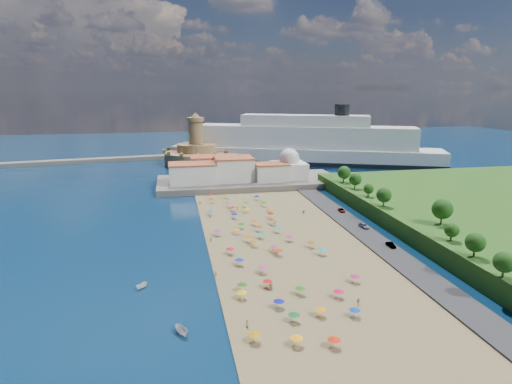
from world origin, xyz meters
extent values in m
plane|color=#071938|center=(0.00, 0.00, 0.00)|extent=(700.00, 700.00, 0.00)
cube|color=#59544C|center=(10.00, 73.00, 1.50)|extent=(90.00, 36.00, 3.00)
cube|color=#59544C|center=(-12.00, 108.00, 1.20)|extent=(18.00, 70.00, 2.40)
cube|color=#59544C|center=(-110.00, 153.00, 1.30)|extent=(199.03, 34.77, 2.60)
cube|color=silver|center=(-18.00, 69.00, 7.50)|extent=(22.00, 14.00, 9.00)
cube|color=silver|center=(2.00, 71.00, 8.50)|extent=(18.00, 16.00, 11.00)
cube|color=silver|center=(20.00, 67.00, 7.00)|extent=(16.00, 12.00, 8.00)
cube|color=silver|center=(-6.00, 83.00, 8.00)|extent=(24.00, 14.00, 10.00)
cube|color=silver|center=(30.00, 71.00, 7.00)|extent=(16.00, 16.00, 8.00)
sphere|color=silver|center=(30.00, 71.00, 13.00)|extent=(10.00, 10.00, 10.00)
cylinder|color=silver|center=(30.00, 71.00, 16.80)|extent=(1.20, 1.20, 1.60)
cylinder|color=olive|center=(-12.00, 138.00, 4.00)|extent=(40.00, 40.00, 8.00)
cylinder|color=olive|center=(-12.00, 138.00, 10.50)|extent=(24.00, 24.00, 5.00)
cylinder|color=olive|center=(-12.00, 138.00, 20.00)|extent=(9.00, 9.00, 14.00)
cylinder|color=olive|center=(-12.00, 138.00, 28.20)|extent=(10.40, 10.40, 2.40)
cone|color=olive|center=(-12.00, 138.00, 30.90)|extent=(6.00, 6.00, 3.00)
cube|color=black|center=(55.80, 128.26, 1.38)|extent=(168.33, 88.56, 2.76)
cube|color=silver|center=(55.80, 128.26, 5.12)|extent=(167.25, 87.82, 10.23)
cube|color=silver|center=(55.80, 128.26, 17.05)|extent=(133.97, 70.67, 13.64)
cube|color=silver|center=(55.80, 128.26, 27.28)|extent=(79.66, 44.91, 6.82)
cylinder|color=black|center=(76.84, 119.64, 34.10)|extent=(9.09, 9.09, 6.82)
cylinder|color=gray|center=(7.52, 15.10, 1.25)|extent=(0.07, 0.07, 2.00)
cone|color=red|center=(7.52, 15.10, 2.15)|extent=(2.50, 2.50, 0.60)
cylinder|color=gray|center=(6.36, 7.08, 1.25)|extent=(0.07, 0.07, 2.00)
cone|color=#79550B|center=(6.36, 7.08, 2.15)|extent=(2.50, 2.50, 0.60)
cylinder|color=gray|center=(-5.99, -64.51, 1.25)|extent=(0.07, 0.07, 2.00)
cone|color=#FEAD0D|center=(-5.99, -64.51, 2.15)|extent=(2.50, 2.50, 0.60)
cylinder|color=gray|center=(-5.78, -50.16, 1.25)|extent=(0.07, 0.07, 2.00)
cone|color=#0D13AD|center=(-5.78, -50.16, 2.15)|extent=(2.50, 2.50, 0.60)
cylinder|color=gray|center=(8.48, 31.03, 1.25)|extent=(0.07, 0.07, 2.00)
cone|color=#147014|center=(8.48, 31.03, 2.15)|extent=(2.50, 2.50, 0.60)
cylinder|color=gray|center=(0.96, -17.84, 1.25)|extent=(0.07, 0.07, 2.00)
cone|color=#BA286A|center=(0.96, -17.84, 2.15)|extent=(2.50, 2.50, 0.60)
cylinder|color=gray|center=(-11.57, 40.32, 1.25)|extent=(0.07, 0.07, 2.00)
cone|color=#98670D|center=(-11.57, 40.32, 2.15)|extent=(2.50, 2.50, 0.60)
cylinder|color=gray|center=(-11.95, -17.19, 1.25)|extent=(0.07, 0.07, 2.00)
cone|color=red|center=(-11.95, -17.19, 2.15)|extent=(2.50, 2.50, 0.60)
cylinder|color=gray|center=(-14.07, 22.64, 1.25)|extent=(0.07, 0.07, 2.00)
cone|color=#11679B|center=(-14.07, 22.64, 2.15)|extent=(2.50, 2.50, 0.60)
cylinder|color=gray|center=(-3.96, -12.58, 1.25)|extent=(0.07, 0.07, 2.00)
cone|color=#9D740E|center=(-3.96, -12.58, 2.15)|extent=(2.50, 2.50, 0.60)
cylinder|color=gray|center=(-4.97, 26.41, 1.25)|extent=(0.07, 0.07, 2.00)
cone|color=#B00E1F|center=(-4.97, 26.41, 2.15)|extent=(2.50, 2.50, 0.60)
cylinder|color=gray|center=(-5.55, -31.69, 1.25)|extent=(0.07, 0.07, 2.00)
cone|color=#BF2987|center=(-5.55, -31.69, 2.15)|extent=(2.50, 2.50, 0.60)
cylinder|color=gray|center=(7.53, 41.62, 1.25)|extent=(0.07, 0.07, 2.00)
cone|color=#0C0F9E|center=(7.53, 41.62, 2.15)|extent=(2.50, 2.50, 0.60)
cylinder|color=gray|center=(8.93, -56.89, 1.25)|extent=(0.07, 0.07, 2.00)
cone|color=#0B439A|center=(8.93, -56.89, 2.15)|extent=(2.50, 2.50, 0.60)
cylinder|color=gray|center=(-5.10, -8.39, 1.25)|extent=(0.07, 0.07, 2.00)
cone|color=#C66408|center=(-5.10, -8.39, 2.15)|extent=(2.50, 2.50, 0.60)
cylinder|color=gray|center=(15.73, -41.58, 1.25)|extent=(0.07, 0.07, 2.00)
cone|color=#9A2165|center=(15.73, -41.58, 2.15)|extent=(2.50, 2.50, 0.60)
cylinder|color=gray|center=(13.84, -23.05, 1.25)|extent=(0.07, 0.07, 2.00)
cone|color=teal|center=(13.84, -23.05, 2.15)|extent=(2.50, 2.50, 0.60)
cylinder|color=gray|center=(-11.46, 48.20, 1.25)|extent=(0.07, 0.07, 2.00)
cone|color=red|center=(-11.46, 48.20, 2.15)|extent=(2.50, 2.50, 0.60)
cylinder|color=gray|center=(-13.83, -0.71, 1.25)|extent=(0.07, 0.07, 2.00)
cone|color=#A1229C|center=(-13.83, -0.71, 2.15)|extent=(2.50, 2.50, 0.60)
cylinder|color=gray|center=(8.78, -48.28, 1.25)|extent=(0.07, 0.07, 2.00)
cone|color=#C81050|center=(8.78, -48.28, 2.15)|extent=(2.50, 2.50, 0.60)
cylinder|color=gray|center=(-7.51, -0.03, 1.25)|extent=(0.07, 0.07, 2.00)
cone|color=orange|center=(-7.51, -0.03, 2.15)|extent=(2.50, 2.50, 0.60)
cylinder|color=gray|center=(-5.10, 39.20, 1.25)|extent=(0.07, 0.07, 2.00)
cone|color=teal|center=(-5.10, 39.20, 2.15)|extent=(2.50, 2.50, 0.60)
cylinder|color=gray|center=(1.53, -20.97, 1.25)|extent=(0.07, 0.07, 2.00)
cone|color=red|center=(1.53, -20.97, 2.15)|extent=(2.50, 2.50, 0.60)
cylinder|color=gray|center=(1.25, 32.28, 1.25)|extent=(0.07, 0.07, 2.00)
cone|color=#167E23|center=(1.25, 32.28, 2.15)|extent=(2.50, 2.50, 0.60)
cylinder|color=gray|center=(-13.50, -61.87, 1.25)|extent=(0.07, 0.07, 2.00)
cone|color=#C58108|center=(-13.50, -61.87, 2.15)|extent=(2.50, 2.50, 0.60)
cylinder|color=gray|center=(0.64, -45.08, 1.25)|extent=(0.07, 0.07, 2.00)
cone|color=#297514|center=(0.64, -45.08, 2.15)|extent=(2.50, 2.50, 0.60)
cylinder|color=gray|center=(-0.57, -5.81, 1.25)|extent=(0.07, 0.07, 2.00)
cone|color=#10967E|center=(-0.57, -5.81, 2.15)|extent=(2.50, 2.50, 0.60)
cylinder|color=gray|center=(-5.73, 17.23, 1.25)|extent=(0.07, 0.07, 2.00)
cone|color=#0B1990|center=(-5.73, 17.23, 2.15)|extent=(2.50, 2.50, 0.60)
cylinder|color=gray|center=(0.04, 7.50, 1.25)|extent=(0.07, 0.07, 2.00)
cone|color=#D55A09|center=(0.04, 7.50, 2.15)|extent=(2.50, 2.50, 0.60)
cylinder|color=gray|center=(5.95, -1.35, 1.25)|extent=(0.07, 0.07, 2.00)
cone|color=teal|center=(5.95, -1.35, 2.15)|extent=(2.50, 2.50, 0.60)
cylinder|color=gray|center=(-5.27, 47.18, 1.25)|extent=(0.07, 0.07, 2.00)
cone|color=#994F0D|center=(-5.27, 47.18, 2.15)|extent=(2.50, 2.50, 0.60)
cylinder|color=gray|center=(0.66, -66.33, 1.25)|extent=(0.07, 0.07, 2.00)
cone|color=red|center=(0.66, -66.33, 2.15)|extent=(2.50, 2.50, 0.60)
cylinder|color=gray|center=(1.94, -55.29, 1.25)|extent=(0.07, 0.07, 2.00)
cone|color=orange|center=(1.94, -55.29, 2.15)|extent=(2.50, 2.50, 0.60)
cylinder|color=gray|center=(0.19, 23.86, 1.25)|extent=(0.07, 0.07, 2.00)
cone|color=yellow|center=(0.19, 23.86, 2.15)|extent=(2.50, 2.50, 0.60)
cylinder|color=gray|center=(-5.07, 5.21, 1.25)|extent=(0.07, 0.07, 2.00)
cone|color=#126717|center=(-5.07, 5.21, 2.15)|extent=(2.50, 2.50, 0.60)
cylinder|color=gray|center=(-6.00, -40.06, 1.25)|extent=(0.07, 0.07, 2.00)
cone|color=red|center=(-6.00, -40.06, 2.15)|extent=(2.50, 2.50, 0.60)
cylinder|color=gray|center=(9.26, 22.80, 1.25)|extent=(0.07, 0.07, 2.00)
cone|color=orange|center=(9.26, 22.80, 2.15)|extent=(2.50, 2.50, 0.60)
cylinder|color=gray|center=(-13.09, -44.46, 1.25)|extent=(0.07, 0.07, 2.00)
cone|color=yellow|center=(-13.09, -44.46, 2.15)|extent=(2.50, 2.50, 0.60)
cylinder|color=gray|center=(12.60, -16.76, 1.25)|extent=(0.07, 0.07, 2.00)
cone|color=#7B620B|center=(12.60, -16.76, 2.15)|extent=(2.50, 2.50, 0.60)
cylinder|color=gray|center=(-10.62, -25.68, 1.25)|extent=(0.07, 0.07, 2.00)
cone|color=#0D24B0|center=(-10.62, -25.68, 2.15)|extent=(2.50, 2.50, 0.60)
cylinder|color=gray|center=(7.70, -10.38, 1.25)|extent=(0.07, 0.07, 2.00)
cone|color=#B72763|center=(7.70, -10.38, 2.15)|extent=(2.50, 2.50, 0.60)
cylinder|color=gray|center=(-5.61, 32.36, 1.25)|extent=(0.07, 0.07, 2.00)
cone|color=#CA2B6F|center=(-5.61, 32.36, 2.15)|extent=(2.50, 2.50, 0.60)
cylinder|color=gray|center=(-4.11, -56.28, 1.25)|extent=(0.07, 0.07, 2.00)
cone|color=#116328|center=(-4.11, -56.28, 2.15)|extent=(2.50, 2.50, 0.60)
cylinder|color=gray|center=(0.29, 0.79, 1.25)|extent=(0.07, 0.07, 2.00)
cone|color=#953F0D|center=(0.29, 0.79, 2.15)|extent=(2.50, 2.50, 0.60)
cylinder|color=gray|center=(-12.38, -40.54, 1.25)|extent=(0.07, 0.07, 2.00)
cone|color=#256612|center=(-12.38, -40.54, 2.15)|extent=(2.50, 2.50, 0.60)
imported|color=tan|center=(11.81, -52.36, 1.13)|extent=(1.11, 0.68, 1.76)
imported|color=tan|center=(-13.87, -56.28, 1.11)|extent=(0.69, 0.92, 1.72)
imported|color=tan|center=(7.31, 7.22, 1.20)|extent=(0.82, 0.73, 1.89)
imported|color=tan|center=(20.90, 17.15, 1.17)|extent=(1.77, 0.83, 1.83)
imported|color=tan|center=(-17.66, -31.72, 1.13)|extent=(0.64, 0.43, 1.76)
imported|color=tan|center=(8.56, 35.93, 1.06)|extent=(1.17, 0.85, 1.62)
imported|color=tan|center=(-5.48, -41.17, 1.12)|extent=(1.61, 0.53, 1.73)
imported|color=tan|center=(-2.92, 27.57, 1.13)|extent=(0.94, 0.78, 1.76)
imported|color=tan|center=(-14.55, 18.82, 1.12)|extent=(0.83, 1.22, 1.75)
imported|color=tan|center=(-16.86, 38.48, 1.17)|extent=(0.95, 1.16, 1.85)
imported|color=tan|center=(1.15, -15.64, 1.05)|extent=(0.93, 0.84, 1.59)
imported|color=tan|center=(-16.67, -6.48, 1.06)|extent=(0.83, 0.94, 1.62)
imported|color=white|center=(-26.92, -56.15, 0.82)|extent=(3.27, 4.55, 1.65)
imported|color=white|center=(-35.84, -34.14, 0.67)|extent=(3.33, 3.40, 1.34)
imported|color=gray|center=(36.00, -21.89, 1.36)|extent=(1.52, 4.05, 1.32)
imported|color=gray|center=(36.00, -3.35, 1.42)|extent=(2.46, 5.14, 1.45)
imported|color=gray|center=(36.00, 16.46, 1.30)|extent=(2.40, 4.49, 1.20)
cylinder|color=#382314|center=(43.89, -56.73, 7.32)|extent=(0.50, 0.50, 2.64)
sphere|color=#14380F|center=(43.89, -56.73, 9.69)|extent=(4.75, 4.75, 4.75)
cylinder|color=#382314|center=(45.82, -44.80, 7.37)|extent=(0.50, 0.50, 2.74)
sphere|color=#14380F|center=(45.82, -44.80, 9.84)|extent=(4.93, 4.93, 4.93)
cylinder|color=#382314|center=(47.47, -33.31, 7.10)|extent=(0.50, 0.50, 2.21)
sphere|color=#14380F|center=(47.47, -33.31, 9.09)|extent=(3.98, 3.98, 3.98)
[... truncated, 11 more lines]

